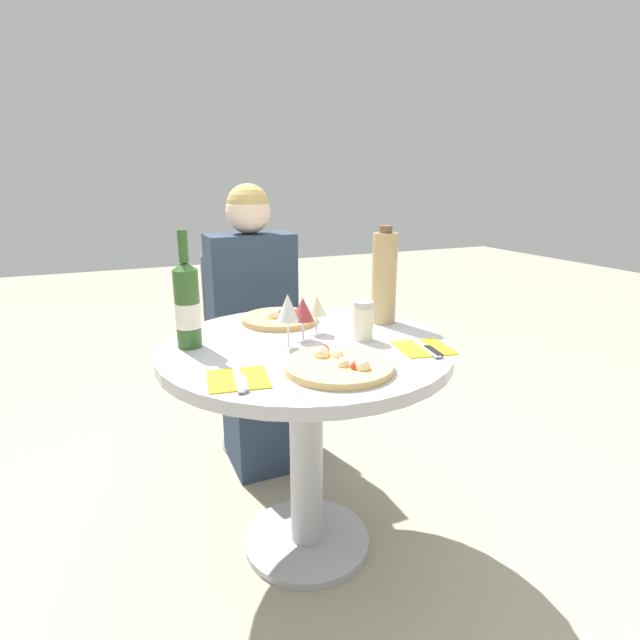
# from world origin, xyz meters

# --- Properties ---
(ground_plane) EXTENTS (12.00, 12.00, 0.00)m
(ground_plane) POSITION_xyz_m (0.00, 0.00, 0.00)
(ground_plane) COLOR #9E937F
(ground_plane) RESTS_ON ground
(dining_table) EXTENTS (0.88, 0.88, 0.72)m
(dining_table) POSITION_xyz_m (0.00, 0.00, 0.56)
(dining_table) COLOR #B2B2B7
(dining_table) RESTS_ON ground_plane
(chair_behind_diner) EXTENTS (0.36, 0.36, 0.87)m
(chair_behind_diner) POSITION_xyz_m (0.04, 0.78, 0.43)
(chair_behind_diner) COLOR slate
(chair_behind_diner) RESTS_ON ground_plane
(seated_diner) EXTENTS (0.36, 0.41, 1.18)m
(seated_diner) POSITION_xyz_m (0.04, 0.64, 0.53)
(seated_diner) COLOR #28384C
(seated_diner) RESTS_ON ground_plane
(pizza_large) EXTENTS (0.29, 0.29, 0.05)m
(pizza_large) POSITION_xyz_m (0.00, -0.23, 0.73)
(pizza_large) COLOR #DBB26B
(pizza_large) RESTS_ON dining_table
(pizza_small_far) EXTENTS (0.27, 0.27, 0.05)m
(pizza_small_far) POSITION_xyz_m (0.02, 0.26, 0.73)
(pizza_small_far) COLOR tan
(pizza_small_far) RESTS_ON dining_table
(wine_bottle) EXTENTS (0.07, 0.07, 0.35)m
(wine_bottle) POSITION_xyz_m (-0.33, 0.11, 0.85)
(wine_bottle) COLOR #2D5623
(wine_bottle) RESTS_ON dining_table
(tall_carafe) EXTENTS (0.09, 0.09, 0.33)m
(tall_carafe) POSITION_xyz_m (0.34, 0.11, 0.88)
(tall_carafe) COLOR tan
(tall_carafe) RESTS_ON dining_table
(sugar_shaker) EXTENTS (0.06, 0.06, 0.12)m
(sugar_shaker) POSITION_xyz_m (0.18, -0.03, 0.78)
(sugar_shaker) COLOR silver
(sugar_shaker) RESTS_ON dining_table
(wine_glass_center) EXTENTS (0.07, 0.07, 0.14)m
(wine_glass_center) POSITION_xyz_m (0.01, 0.04, 0.81)
(wine_glass_center) COLOR silver
(wine_glass_center) RESTS_ON dining_table
(wine_glass_front_left) EXTENTS (0.07, 0.07, 0.16)m
(wine_glass_front_left) POSITION_xyz_m (-0.06, -0.01, 0.83)
(wine_glass_front_left) COLOR silver
(wine_glass_front_left) RESTS_ON dining_table
(wine_glass_back_right) EXTENTS (0.07, 0.07, 0.13)m
(wine_glass_back_right) POSITION_xyz_m (0.07, 0.08, 0.81)
(wine_glass_back_right) COLOR silver
(wine_glass_back_right) RESTS_ON dining_table
(place_setting_left) EXTENTS (0.17, 0.19, 0.01)m
(place_setting_left) POSITION_xyz_m (-0.26, -0.20, 0.72)
(place_setting_left) COLOR yellow
(place_setting_left) RESTS_ON dining_table
(place_setting_right) EXTENTS (0.17, 0.19, 0.01)m
(place_setting_right) POSITION_xyz_m (0.30, -0.18, 0.72)
(place_setting_right) COLOR yellow
(place_setting_right) RESTS_ON dining_table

